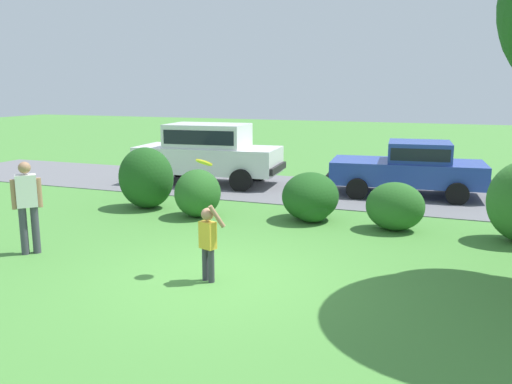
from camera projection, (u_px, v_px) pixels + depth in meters
name	position (u px, v px, depth m)	size (l,w,h in m)	color
ground_plane	(220.00, 278.00, 8.77)	(80.00, 80.00, 0.00)	#478438
driveway_strip	(329.00, 192.00, 15.87)	(28.00, 4.40, 0.02)	slate
shrub_near_tree	(146.00, 178.00, 13.68)	(1.46, 1.19, 1.57)	#1E511C
shrub_centre_left	(198.00, 193.00, 12.80)	(1.09, 1.17, 1.15)	#286023
shrub_centre	(311.00, 198.00, 12.43)	(1.32, 1.42, 1.12)	#1E511C
shrub_centre_right	(395.00, 206.00, 11.59)	(1.26, 1.02, 1.06)	#286023
parked_sedan	(411.00, 166.00, 15.18)	(4.55, 2.41, 1.56)	#28429E
parked_suv	(208.00, 151.00, 16.99)	(4.83, 2.38, 1.92)	white
child_thrower	(208.00, 238.00, 8.49)	(0.48, 0.24, 1.29)	#383842
frisbee	(204.00, 162.00, 8.65)	(0.30, 0.27, 0.18)	yellow
adult_onlooker	(27.00, 202.00, 9.86)	(0.41, 0.41, 1.74)	#3F3F4C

